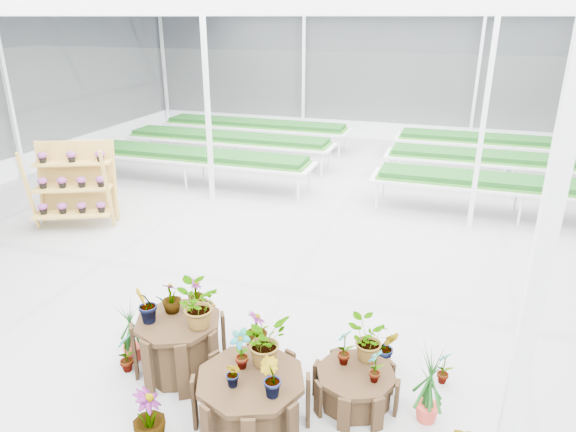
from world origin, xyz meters
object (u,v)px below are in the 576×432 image
(plinth_mid, at_px, (251,401))
(shelf_rack, at_px, (73,186))
(plinth_tall, at_px, (180,345))
(plinth_low, at_px, (355,388))

(plinth_mid, distance_m, shelf_rack, 7.17)
(plinth_tall, distance_m, plinth_mid, 1.34)
(plinth_low, bearing_deg, plinth_mid, -145.01)
(plinth_tall, relative_size, shelf_rack, 0.62)
(plinth_mid, relative_size, shelf_rack, 0.70)
(plinth_mid, relative_size, plinth_low, 1.29)
(plinth_tall, height_order, plinth_low, plinth_tall)
(plinth_tall, bearing_deg, plinth_low, 2.60)
(plinth_low, distance_m, shelf_rack, 7.65)
(plinth_tall, height_order, plinth_mid, plinth_tall)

